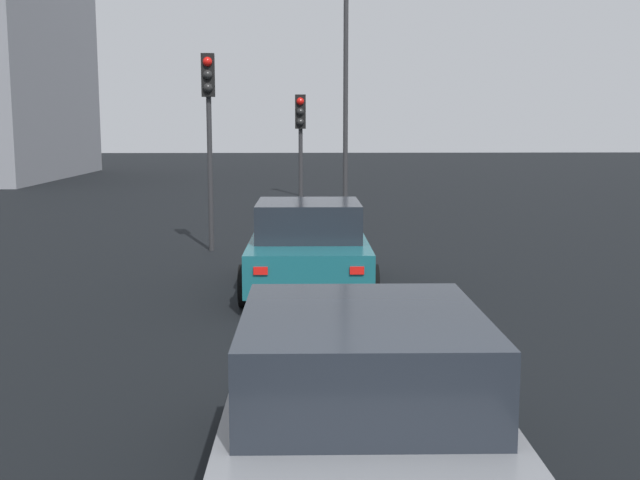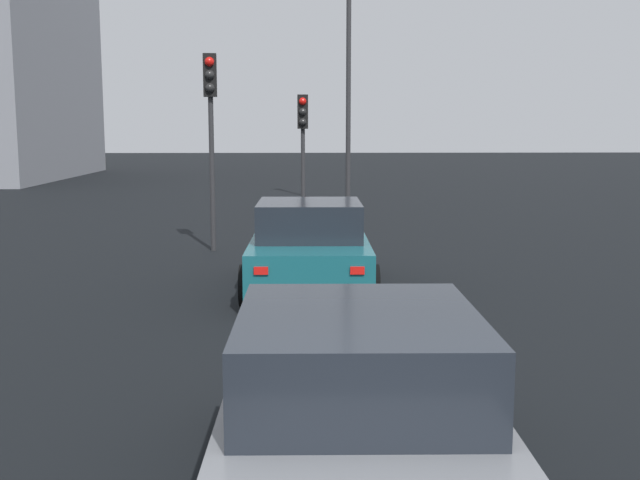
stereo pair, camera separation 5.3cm
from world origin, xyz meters
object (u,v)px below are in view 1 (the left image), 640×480
(car_teal_lead, at_px, (308,247))
(traffic_light_near_right, at_px, (300,132))
(car_grey_second, at_px, (360,412))
(street_lamp_kerbside, at_px, (346,50))
(traffic_light_near_left, at_px, (209,111))

(car_teal_lead, distance_m, traffic_light_near_right, 8.46)
(car_grey_second, relative_size, street_lamp_kerbside, 0.47)
(car_teal_lead, relative_size, traffic_light_near_left, 0.96)
(traffic_light_near_right, bearing_deg, street_lamp_kerbside, 165.57)
(car_teal_lead, xyz_separation_m, street_lamp_kerbside, (13.58, -1.56, 4.50))
(car_grey_second, bearing_deg, traffic_light_near_right, 1.90)
(car_teal_lead, relative_size, car_grey_second, 0.96)
(car_grey_second, xyz_separation_m, traffic_light_near_left, (11.60, 2.22, 2.32))
(car_teal_lead, bearing_deg, traffic_light_near_left, 27.13)
(traffic_light_near_right, distance_m, street_lamp_kerbside, 6.16)
(car_teal_lead, distance_m, street_lamp_kerbside, 14.39)
(car_grey_second, relative_size, traffic_light_near_right, 1.20)
(car_teal_lead, xyz_separation_m, traffic_light_near_left, (4.16, 2.03, 2.31))
(traffic_light_near_left, bearing_deg, car_teal_lead, 22.86)
(traffic_light_near_right, bearing_deg, car_teal_lead, 2.26)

